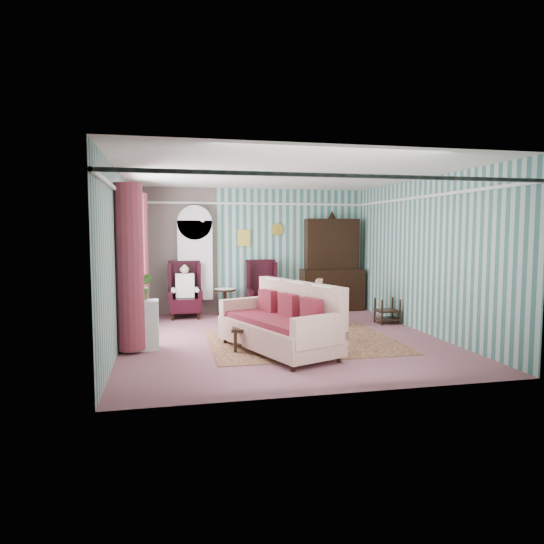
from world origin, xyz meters
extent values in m
plane|color=#894F5D|center=(0.00, 0.00, 0.00)|extent=(6.00, 6.00, 0.00)
cube|color=#376460|center=(0.00, 3.00, 1.45)|extent=(5.50, 0.02, 2.90)
cube|color=#376460|center=(0.00, -3.00, 1.45)|extent=(5.50, 0.02, 2.90)
cube|color=#376460|center=(-2.75, 0.00, 1.45)|extent=(0.02, 6.00, 2.90)
cube|color=#376460|center=(2.75, 0.00, 1.45)|extent=(0.02, 6.00, 2.90)
cube|color=white|center=(0.00, 0.00, 2.90)|extent=(5.50, 6.00, 0.02)
cube|color=#82424F|center=(-1.80, 2.99, 1.45)|extent=(1.90, 0.01, 2.90)
cube|color=silver|center=(0.00, 0.00, 2.55)|extent=(5.50, 6.00, 0.05)
cube|color=white|center=(-2.72, 0.60, 1.55)|extent=(0.04, 1.50, 1.90)
cylinder|color=maroon|center=(-2.55, -0.45, 1.35)|extent=(0.44, 0.44, 2.60)
cylinder|color=maroon|center=(-2.55, 1.65, 1.35)|extent=(0.44, 0.44, 2.60)
cube|color=#B08D2F|center=(-0.20, 2.97, 1.75)|extent=(0.30, 0.03, 0.38)
cube|color=white|center=(-1.35, 2.84, 1.12)|extent=(0.80, 0.28, 2.24)
cube|color=black|center=(1.90, 2.72, 1.18)|extent=(1.50, 0.56, 2.36)
cube|color=black|center=(-1.60, 2.45, 0.62)|extent=(0.76, 0.80, 1.25)
cube|color=black|center=(0.15, 2.45, 0.62)|extent=(0.76, 0.80, 1.25)
cylinder|color=black|center=(-0.70, 2.60, 0.30)|extent=(0.50, 0.50, 0.60)
cube|color=black|center=(2.47, 0.90, 0.27)|extent=(0.45, 0.38, 0.54)
cube|color=silver|center=(-2.40, -0.30, 0.40)|extent=(0.55, 0.35, 0.80)
cube|color=#521E1B|center=(0.30, -0.30, 0.01)|extent=(3.20, 2.60, 0.01)
cube|color=beige|center=(-0.28, -0.94, 0.53)|extent=(1.81, 2.47, 1.05)
cube|color=#C0AD95|center=(0.75, 1.08, 0.53)|extent=(1.01, 0.99, 1.06)
cube|color=black|center=(-0.48, -0.70, 0.19)|extent=(1.07, 0.73, 0.38)
imported|color=#1B571D|center=(-2.46, -0.37, 1.00)|extent=(0.43, 0.40, 0.40)
imported|color=#21561B|center=(-2.34, -0.18, 1.02)|extent=(0.24, 0.19, 0.43)
imported|color=#1C4F18|center=(-2.46, -0.25, 0.97)|extent=(0.24, 0.24, 0.35)
camera|label=1|loc=(-1.98, -8.28, 1.93)|focal=32.00mm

